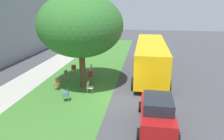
{
  "coord_description": "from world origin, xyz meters",
  "views": [
    {
      "loc": [
        -12.57,
        -1.85,
        6.07
      ],
      "look_at": [
        2.65,
        0.54,
        1.18
      ],
      "focal_mm": 33.23,
      "sensor_mm": 36.0,
      "label": 1
    }
  ],
  "objects": [
    {
      "name": "chair_3",
      "position": [
        2.94,
        2.34,
        0.52
      ],
      "size": [
        0.58,
        0.58,
        0.88
      ],
      "color": "#B7332D",
      "rests_on": "ground"
    },
    {
      "name": "ground",
      "position": [
        0.0,
        0.0,
        0.0
      ],
      "size": [
        80.0,
        80.0,
        0.0
      ],
      "primitive_type": "plane",
      "color": "#424247"
    },
    {
      "name": "sidewalk_strip",
      "position": [
        0.0,
        7.6,
        0.0
      ],
      "size": [
        48.0,
        2.8,
        0.01
      ],
      "primitive_type": "cube",
      "color": "#ADA89E",
      "rests_on": "ground"
    },
    {
      "name": "school_bus",
      "position": [
        5.76,
        -2.46,
        1.76
      ],
      "size": [
        10.4,
        2.8,
        2.88
      ],
      "color": "yellow",
      "rests_on": "ground"
    },
    {
      "name": "chair_4",
      "position": [
        2.97,
        4.57,
        0.52
      ],
      "size": [
        0.51,
        0.52,
        0.88
      ],
      "color": "olive",
      "rests_on": "ground"
    },
    {
      "name": "street_tree",
      "position": [
        1.78,
        2.65,
        4.64
      ],
      "size": [
        6.07,
        6.07,
        6.89
      ],
      "color": "brown",
      "rests_on": "ground"
    },
    {
      "name": "parked_car",
      "position": [
        -2.86,
        -2.66,
        0.84
      ],
      "size": [
        3.7,
        1.92,
        1.65
      ],
      "color": "maroon",
      "rests_on": "ground"
    },
    {
      "name": "chair_6",
      "position": [
        4.95,
        2.91,
        0.52
      ],
      "size": [
        0.43,
        0.43,
        0.88
      ],
      "color": "#ADA393",
      "rests_on": "ground"
    },
    {
      "name": "chair_0",
      "position": [
        4.65,
        4.38,
        0.52
      ],
      "size": [
        0.55,
        0.54,
        0.88
      ],
      "color": "#B7332D",
      "rests_on": "ground"
    },
    {
      "name": "grass_verge",
      "position": [
        0.0,
        3.2,
        0.0
      ],
      "size": [
        48.0,
        6.0,
        0.01
      ],
      "primitive_type": "cube",
      "color": "#3D752D",
      "rests_on": "ground"
    },
    {
      "name": "chair_1",
      "position": [
        0.65,
        1.85,
        0.52
      ],
      "size": [
        0.44,
        0.44,
        0.88
      ],
      "color": "beige",
      "rests_on": "ground"
    },
    {
      "name": "chair_5",
      "position": [
        -0.81,
        3.0,
        0.52
      ],
      "size": [
        0.56,
        0.57,
        0.88
      ],
      "color": "#335184",
      "rests_on": "ground"
    },
    {
      "name": "chair_2",
      "position": [
        0.94,
        4.39,
        0.52
      ],
      "size": [
        0.48,
        0.48,
        0.88
      ],
      "color": "brown",
      "rests_on": "ground"
    }
  ]
}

